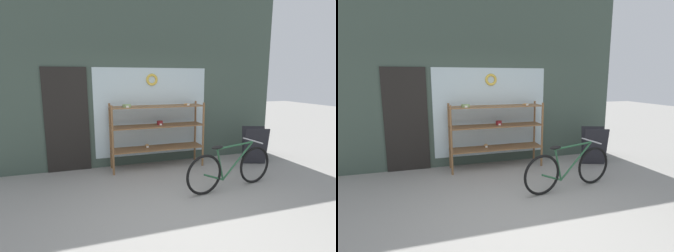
{
  "view_description": "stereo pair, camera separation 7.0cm",
  "coord_description": "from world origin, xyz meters",
  "views": [
    {
      "loc": [
        -1.19,
        -3.15,
        1.88
      ],
      "look_at": [
        0.11,
        0.97,
        1.09
      ],
      "focal_mm": 28.0,
      "sensor_mm": 36.0,
      "label": 1
    },
    {
      "loc": [
        -1.13,
        -3.17,
        1.88
      ],
      "look_at": [
        0.11,
        0.97,
        1.09
      ],
      "focal_mm": 28.0,
      "sensor_mm": 36.0,
      "label": 2
    }
  ],
  "objects": [
    {
      "name": "storefront_facade",
      "position": [
        -0.03,
        2.44,
        1.87
      ],
      "size": [
        6.36,
        0.13,
        3.83
      ],
      "color": "#3D4C42",
      "rests_on": "ground_plane"
    },
    {
      "name": "ground_plane",
      "position": [
        0.0,
        0.0,
        0.0
      ],
      "size": [
        30.0,
        30.0,
        0.0
      ],
      "primitive_type": "plane",
      "color": "gray"
    },
    {
      "name": "bicycle",
      "position": [
        1.12,
        0.6,
        0.36
      ],
      "size": [
        1.76,
        0.47,
        0.81
      ],
      "rotation": [
        0.0,
        0.0,
        0.16
      ],
      "color": "black",
      "rests_on": "ground_plane"
    },
    {
      "name": "sandwich_board",
      "position": [
        2.33,
        1.62,
        0.42
      ],
      "size": [
        0.6,
        0.52,
        0.82
      ],
      "rotation": [
        0.0,
        0.0,
        -0.34
      ],
      "color": "#232328",
      "rests_on": "ground_plane"
    },
    {
      "name": "display_case",
      "position": [
        0.22,
        2.06,
        0.86
      ],
      "size": [
        1.95,
        0.47,
        1.38
      ],
      "color": "brown",
      "rests_on": "ground_plane"
    }
  ]
}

